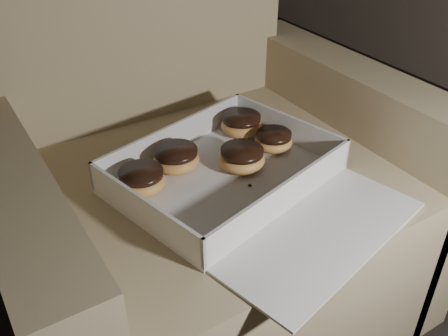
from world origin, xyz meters
name	(u,v)px	position (x,y,z in m)	size (l,w,h in m)	color
armchair	(201,200)	(0.55, 0.58, 0.27)	(0.81, 0.69, 0.85)	#857A55
bakery_box	(241,183)	(0.55, 0.45, 0.39)	(0.47, 0.52, 0.06)	silver
donut_a	(242,158)	(0.59, 0.49, 0.41)	(0.08, 0.08, 0.04)	gold
donut_b	(274,140)	(0.68, 0.51, 0.41)	(0.07, 0.07, 0.04)	gold
donut_c	(142,180)	(0.40, 0.52, 0.41)	(0.08, 0.08, 0.04)	gold
donut_d	(176,158)	(0.48, 0.55, 0.41)	(0.09, 0.09, 0.04)	gold
donut_e	(241,124)	(0.66, 0.60, 0.41)	(0.08, 0.08, 0.04)	gold
crumb_a	(320,175)	(0.69, 0.39, 0.39)	(0.01, 0.01, 0.00)	black
crumb_b	(285,186)	(0.62, 0.40, 0.39)	(0.01, 0.01, 0.00)	black
crumb_c	(250,185)	(0.57, 0.43, 0.39)	(0.01, 0.01, 0.00)	black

